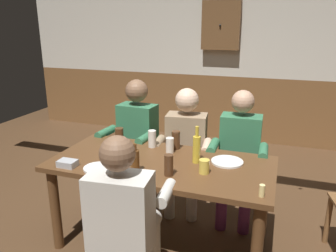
{
  "coord_description": "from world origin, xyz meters",
  "views": [
    {
      "loc": [
        0.85,
        -2.47,
        1.79
      ],
      "look_at": [
        0.0,
        -0.02,
        0.99
      ],
      "focal_mm": 35.78,
      "sensor_mm": 36.0,
      "label": 1
    }
  ],
  "objects": [
    {
      "name": "pint_glass_0",
      "position": [
        0.37,
        -0.28,
        0.8
      ],
      "size": [
        0.08,
        0.08,
        0.1
      ],
      "primitive_type": "cylinder",
      "color": "#E5C64C",
      "rests_on": "dining_table"
    },
    {
      "name": "pint_glass_2",
      "position": [
        0.14,
        -0.4,
        0.83
      ],
      "size": [
        0.07,
        0.07,
        0.16
      ],
      "primitive_type": "cylinder",
      "color": "#4C2D19",
      "rests_on": "dining_table"
    },
    {
      "name": "back_wall_upper",
      "position": [
        0.0,
        2.73,
        1.72
      ],
      "size": [
        6.77,
        0.12,
        1.42
      ],
      "primitive_type": "cube",
      "color": "beige"
    },
    {
      "name": "plate_1",
      "position": [
        0.5,
        -0.03,
        0.75
      ],
      "size": [
        0.25,
        0.25,
        0.01
      ],
      "primitive_type": "cylinder",
      "color": "white",
      "rests_on": "dining_table"
    },
    {
      "name": "pint_glass_3",
      "position": [
        0.02,
        0.13,
        0.83
      ],
      "size": [
        0.07,
        0.07,
        0.16
      ],
      "primitive_type": "cylinder",
      "color": "#4C2D19",
      "rests_on": "dining_table"
    },
    {
      "name": "person_0",
      "position": [
        -0.53,
        0.46,
        0.7
      ],
      "size": [
        0.54,
        0.55,
        1.26
      ],
      "rotation": [
        0.0,
        0.0,
        3.06
      ],
      "color": "#33724C",
      "rests_on": "ground_plane"
    },
    {
      "name": "person_2",
      "position": [
        0.53,
        0.46,
        0.67
      ],
      "size": [
        0.52,
        0.52,
        1.22
      ],
      "rotation": [
        0.0,
        0.0,
        3.18
      ],
      "color": "#33724C",
      "rests_on": "ground_plane"
    },
    {
      "name": "plate_0",
      "position": [
        -0.4,
        -0.47,
        0.75
      ],
      "size": [
        0.22,
        0.22,
        0.01
      ],
      "primitive_type": "cylinder",
      "color": "white",
      "rests_on": "dining_table"
    },
    {
      "name": "ground_plane",
      "position": [
        0.0,
        0.0,
        0.0
      ],
      "size": [
        8.13,
        8.13,
        0.0
      ],
      "primitive_type": "plane",
      "color": "#4C331E"
    },
    {
      "name": "person_3",
      "position": [
        -0.01,
        -0.82,
        0.66
      ],
      "size": [
        0.55,
        0.55,
        1.19
      ],
      "rotation": [
        0.0,
        0.0,
        0.1
      ],
      "color": "silver",
      "rests_on": "ground_plane"
    },
    {
      "name": "table_candle",
      "position": [
        0.79,
        -0.5,
        0.79
      ],
      "size": [
        0.04,
        0.04,
        0.08
      ],
      "primitive_type": "cylinder",
      "color": "#F9E08C",
      "rests_on": "dining_table"
    },
    {
      "name": "wall_dart_cabinet",
      "position": [
        -0.09,
        2.6,
        1.76
      ],
      "size": [
        0.56,
        0.15,
        0.7
      ],
      "color": "brown"
    },
    {
      "name": "pint_glass_1",
      "position": [
        -0.19,
        0.1,
        0.82
      ],
      "size": [
        0.07,
        0.07,
        0.15
      ],
      "primitive_type": "cylinder",
      "color": "white",
      "rests_on": "dining_table"
    },
    {
      "name": "dining_table",
      "position": [
        0.0,
        -0.18,
        0.64
      ],
      "size": [
        1.75,
        0.83,
        0.75
      ],
      "color": "brown",
      "rests_on": "ground_plane"
    },
    {
      "name": "condiment_caddy",
      "position": [
        -0.64,
        -0.51,
        0.77
      ],
      "size": [
        0.14,
        0.1,
        0.05
      ],
      "primitive_type": "cube",
      "color": "#B2B7BC",
      "rests_on": "dining_table"
    },
    {
      "name": "bottle_0",
      "position": [
        -0.11,
        -0.43,
        0.84
      ],
      "size": [
        0.06,
        0.06,
        0.22
      ],
      "color": "#593314",
      "rests_on": "dining_table"
    },
    {
      "name": "person_1",
      "position": [
        0.01,
        0.47,
        0.68
      ],
      "size": [
        0.56,
        0.57,
        1.21
      ],
      "rotation": [
        0.0,
        0.0,
        3.27
      ],
      "color": "#997F60",
      "rests_on": "ground_plane"
    },
    {
      "name": "back_wall_wainscot",
      "position": [
        0.0,
        2.73,
        0.51
      ],
      "size": [
        6.77,
        0.12,
        1.01
      ],
      "primitive_type": "cube",
      "color": "brown",
      "rests_on": "ground_plane"
    },
    {
      "name": "bottle_1",
      "position": [
        0.26,
        -0.11,
        0.86
      ],
      "size": [
        0.06,
        0.06,
        0.3
      ],
      "color": "gold",
      "rests_on": "dining_table"
    },
    {
      "name": "pint_glass_5",
      "position": [
        -0.0,
        0.03,
        0.81
      ],
      "size": [
        0.07,
        0.07,
        0.13
      ],
      "primitive_type": "cylinder",
      "color": "white",
      "rests_on": "dining_table"
    },
    {
      "name": "pint_glass_4",
      "position": [
        -0.52,
        0.13,
        0.81
      ],
      "size": [
        0.08,
        0.08,
        0.13
      ],
      "primitive_type": "cylinder",
      "color": "#4C2D19",
      "rests_on": "dining_table"
    }
  ]
}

